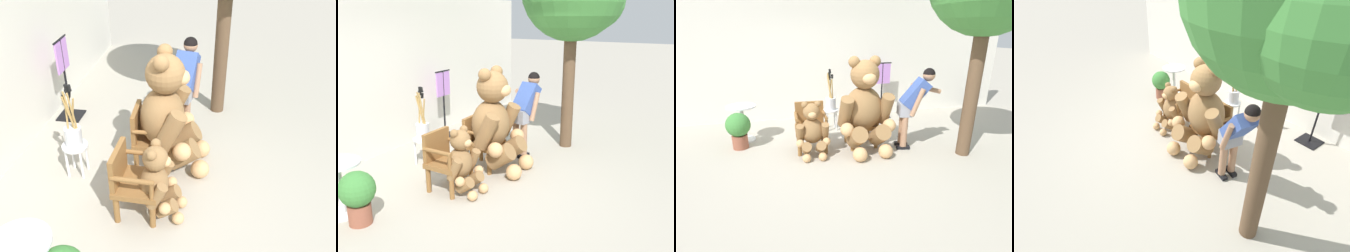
# 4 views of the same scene
# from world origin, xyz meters

# --- Properties ---
(ground_plane) EXTENTS (60.00, 60.00, 0.00)m
(ground_plane) POSITION_xyz_m (0.00, 0.00, 0.00)
(ground_plane) COLOR #A8A091
(back_wall) EXTENTS (10.00, 0.16, 2.80)m
(back_wall) POSITION_xyz_m (0.00, 2.40, 1.40)
(back_wall) COLOR silver
(back_wall) RESTS_ON ground
(wooden_chair_left) EXTENTS (0.57, 0.53, 0.86)m
(wooden_chair_left) POSITION_xyz_m (-0.47, 0.42, 0.46)
(wooden_chair_left) COLOR brown
(wooden_chair_left) RESTS_ON ground
(wooden_chair_right) EXTENTS (0.58, 0.54, 0.86)m
(wooden_chair_right) POSITION_xyz_m (0.47, 0.42, 0.46)
(wooden_chair_right) COLOR brown
(wooden_chair_right) RESTS_ON ground
(teddy_bear_large) EXTENTS (1.01, 0.97, 1.68)m
(teddy_bear_large) POSITION_xyz_m (0.47, 0.15, 0.82)
(teddy_bear_large) COLOR olive
(teddy_bear_large) RESTS_ON ground
(teddy_bear_small) EXTENTS (0.58, 0.55, 0.97)m
(teddy_bear_small) POSITION_xyz_m (-0.47, 0.13, 0.48)
(teddy_bear_small) COLOR olive
(teddy_bear_small) RESTS_ON ground
(person_visitor) EXTENTS (0.88, 0.49, 1.47)m
(person_visitor) POSITION_xyz_m (1.34, 0.06, 0.89)
(person_visitor) COLOR black
(person_visitor) RESTS_ON ground
(white_stool) EXTENTS (0.34, 0.34, 0.46)m
(white_stool) POSITION_xyz_m (0.08, 1.34, 0.36)
(white_stool) COLOR silver
(white_stool) RESTS_ON ground
(brush_bucket) EXTENTS (0.22, 0.22, 0.88)m
(brush_bucket) POSITION_xyz_m (0.08, 1.33, 0.66)
(brush_bucket) COLOR silver
(brush_bucket) RESTS_ON white_stool
(round_side_table) EXTENTS (0.56, 0.56, 0.72)m
(round_side_table) POSITION_xyz_m (-1.72, 1.11, 0.45)
(round_side_table) COLOR silver
(round_side_table) RESTS_ON ground
(potted_plant) EXTENTS (0.44, 0.44, 0.68)m
(potted_plant) POSITION_xyz_m (-1.76, 0.75, 0.40)
(potted_plant) COLOR brown
(potted_plant) RESTS_ON ground
(clothing_display_stand) EXTENTS (0.44, 0.40, 1.36)m
(clothing_display_stand) POSITION_xyz_m (1.51, 2.01, 0.72)
(clothing_display_stand) COLOR black
(clothing_display_stand) RESTS_ON ground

